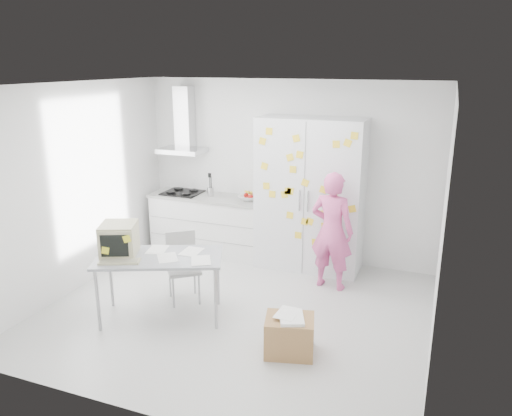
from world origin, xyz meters
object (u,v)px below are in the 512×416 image
(person, at_px, (332,231))
(cardboard_box, at_px, (289,335))
(chair, at_px, (183,262))
(desk, at_px, (134,248))

(person, distance_m, cardboard_box, 1.83)
(person, xyz_separation_m, chair, (-1.67, -1.02, -0.30))
(person, height_order, chair, person)
(desk, xyz_separation_m, chair, (0.29, 0.60, -0.37))
(chair, height_order, cardboard_box, chair)
(cardboard_box, bearing_deg, desk, 176.64)
(person, xyz_separation_m, cardboard_box, (-0.03, -1.74, -0.59))
(person, xyz_separation_m, desk, (-1.96, -1.62, 0.08))
(desk, xyz_separation_m, cardboard_box, (1.93, -0.11, -0.66))
(person, distance_m, desk, 2.55)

